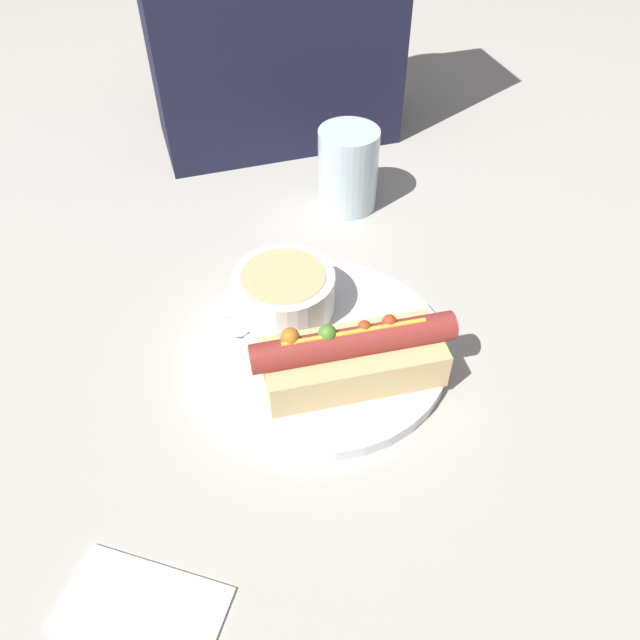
# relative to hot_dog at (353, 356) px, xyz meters

# --- Properties ---
(ground_plane) EXTENTS (4.00, 4.00, 0.00)m
(ground_plane) POSITION_rel_hot_dog_xyz_m (-0.02, 0.05, -0.04)
(ground_plane) COLOR #BCB7AD
(dinner_plate) EXTENTS (0.26, 0.26, 0.01)m
(dinner_plate) POSITION_rel_hot_dog_xyz_m (-0.02, 0.05, -0.04)
(dinner_plate) COLOR white
(dinner_plate) RESTS_ON ground_plane
(hot_dog) EXTENTS (0.20, 0.08, 0.07)m
(hot_dog) POSITION_rel_hot_dog_xyz_m (0.00, 0.00, 0.00)
(hot_dog) COLOR #E5C17F
(hot_dog) RESTS_ON dinner_plate
(soup_bowl) EXTENTS (0.11, 0.11, 0.05)m
(soup_bowl) POSITION_rel_hot_dog_xyz_m (-0.04, 0.11, -0.00)
(soup_bowl) COLOR white
(soup_bowl) RESTS_ON dinner_plate
(spoon) EXTENTS (0.09, 0.14, 0.01)m
(spoon) POSITION_rel_hot_dog_xyz_m (-0.09, 0.08, -0.02)
(spoon) COLOR #B7B7BC
(spoon) RESTS_ON dinner_plate
(drinking_glass) EXTENTS (0.08, 0.08, 0.11)m
(drinking_glass) POSITION_rel_hot_dog_xyz_m (0.10, 0.30, 0.01)
(drinking_glass) COLOR silver
(drinking_glass) RESTS_ON ground_plane
(napkin) EXTENTS (0.14, 0.13, 0.01)m
(napkin) POSITION_rel_hot_dog_xyz_m (-0.22, -0.16, -0.04)
(napkin) COLOR white
(napkin) RESTS_ON ground_plane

